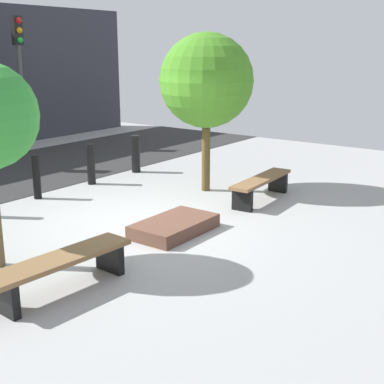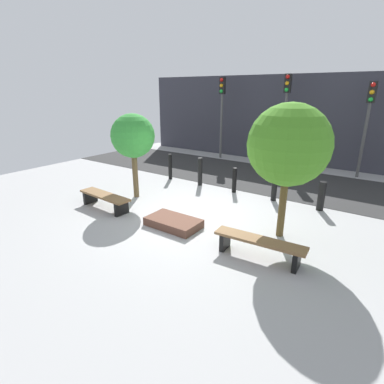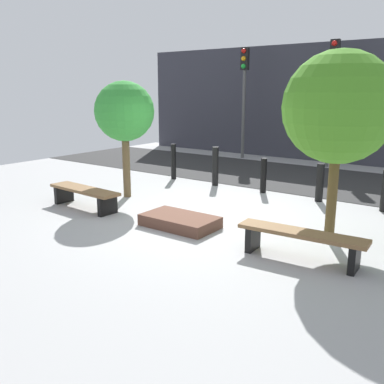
% 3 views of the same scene
% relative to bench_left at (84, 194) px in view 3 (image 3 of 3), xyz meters
% --- Properties ---
extents(ground_plane, '(18.00, 18.00, 0.00)m').
position_rel_bench_left_xyz_m(ground_plane, '(2.44, 0.90, -0.32)').
color(ground_plane, '#9E9E9E').
extents(road_strip, '(18.00, 4.05, 0.01)m').
position_rel_bench_left_xyz_m(road_strip, '(2.44, 5.84, -0.32)').
color(road_strip, '#2C2C2C').
rests_on(road_strip, ground).
extents(building_facade, '(16.20, 0.50, 4.07)m').
position_rel_bench_left_xyz_m(building_facade, '(2.44, 9.33, 1.71)').
color(building_facade, '#33333D').
rests_on(building_facade, ground).
extents(bench_left, '(1.91, 0.56, 0.44)m').
position_rel_bench_left_xyz_m(bench_left, '(0.00, 0.00, 0.00)').
color(bench_left, black).
rests_on(bench_left, ground).
extents(bench_right, '(1.93, 0.50, 0.45)m').
position_rel_bench_left_xyz_m(bench_right, '(4.88, 0.00, 0.01)').
color(bench_right, black).
rests_on(bench_right, ground).
extents(planter_bed, '(1.40, 0.81, 0.21)m').
position_rel_bench_left_xyz_m(planter_bed, '(2.44, 0.20, -0.22)').
color(planter_bed, brown).
rests_on(planter_bed, ground).
extents(tree_behind_left_bench, '(1.37, 1.37, 2.70)m').
position_rel_bench_left_xyz_m(tree_behind_left_bench, '(0.00, 1.29, 1.67)').
color(tree_behind_left_bench, brown).
rests_on(tree_behind_left_bench, ground).
extents(tree_behind_right_bench, '(1.84, 1.84, 3.14)m').
position_rel_bench_left_xyz_m(tree_behind_right_bench, '(4.88, 1.29, 1.88)').
color(tree_behind_right_bench, brown).
rests_on(tree_behind_right_bench, ground).
extents(bollard_far_left, '(0.15, 0.15, 1.00)m').
position_rel_bench_left_xyz_m(bollard_far_left, '(-0.40, 3.57, 0.18)').
color(bollard_far_left, black).
rests_on(bollard_far_left, ground).
extents(bollard_left, '(0.17, 0.17, 1.03)m').
position_rel_bench_left_xyz_m(bollard_left, '(1.02, 3.57, 0.19)').
color(bollard_left, black).
rests_on(bollard_left, ground).
extents(bollard_center, '(0.15, 0.15, 0.86)m').
position_rel_bench_left_xyz_m(bollard_center, '(2.44, 3.57, 0.11)').
color(bollard_center, black).
rests_on(bollard_center, ground).
extents(bollard_right, '(0.17, 0.17, 0.87)m').
position_rel_bench_left_xyz_m(bollard_right, '(3.86, 3.57, 0.11)').
color(bollard_right, black).
rests_on(bollard_right, ground).
extents(traffic_light_west, '(0.28, 0.27, 3.96)m').
position_rel_bench_left_xyz_m(traffic_light_west, '(-0.77, 8.15, 2.40)').
color(traffic_light_west, '#515151').
rests_on(traffic_light_west, ground).
extents(traffic_light_mid_west, '(0.28, 0.27, 4.03)m').
position_rel_bench_left_xyz_m(traffic_light_mid_west, '(2.44, 8.15, 2.44)').
color(traffic_light_mid_west, '#4E4E4E').
rests_on(traffic_light_mid_west, ground).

